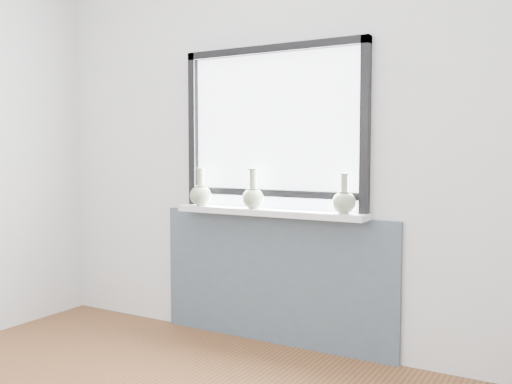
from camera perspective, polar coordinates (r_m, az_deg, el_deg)
The scene contains 7 objects.
back_wall at distance 3.74m, azimuth 2.00°, elevation 4.53°, with size 3.60×0.02×2.60m, color silver.
apron_panel at distance 3.81m, azimuth 1.75°, elevation -8.67°, with size 1.70×0.03×0.86m, color #475663.
windowsill at distance 3.68m, azimuth 1.25°, elevation -2.02°, with size 1.32×0.18×0.04m, color silver.
window at distance 3.71m, azimuth 1.74°, elevation 6.71°, with size 1.30×0.06×1.05m.
vase_a at distance 3.92m, azimuth -5.54°, elevation -0.18°, with size 0.15×0.15×0.26m.
vase_b at distance 3.70m, azimuth -0.30°, elevation -0.37°, with size 0.14×0.14×0.26m.
vase_c at distance 3.43m, azimuth 8.79°, elevation -0.86°, with size 0.15×0.15×0.24m.
Camera 1 is at (1.76, -1.49, 1.27)m, focal length 40.00 mm.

